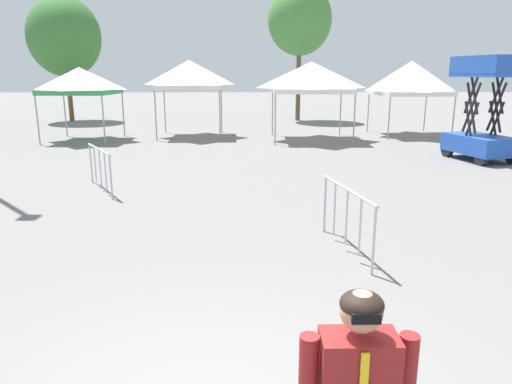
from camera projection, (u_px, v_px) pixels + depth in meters
canopy_tent_far_left at (80, 81)px, 20.08m from camera, size 2.98×2.98×3.12m
canopy_tent_far_right at (189, 75)px, 21.33m from camera, size 2.99×2.99×3.45m
canopy_tent_center at (311, 77)px, 20.21m from camera, size 3.44×3.44×3.35m
canopy_tent_left_of_center at (411, 78)px, 21.72m from camera, size 3.27×3.27×3.42m
scissor_lift at (482, 128)px, 15.74m from camera, size 1.90×2.56×3.42m
tree_behind_tents_right at (300, 20)px, 27.85m from camera, size 3.79×3.79×8.04m
tree_behind_tents_left at (64, 37)px, 27.69m from camera, size 4.22×4.22×7.27m
crowd_barrier_by_lift at (347, 207)px, 7.67m from camera, size 0.46×2.07×1.08m
crowd_barrier_near_person at (100, 161)px, 11.69m from camera, size 1.10×1.84×1.08m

